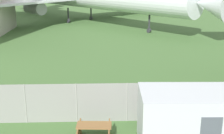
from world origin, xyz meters
name	(u,v)px	position (x,y,z in m)	size (l,w,h in m)	color
perimeter_fence	(77,103)	(0.00, 9.91, 1.03)	(56.07, 0.07, 2.06)	gray
portable_cabin	(187,119)	(4.94, 7.46, 1.25)	(4.20, 2.64, 2.50)	silver
picnic_bench_open_grass	(94,131)	(0.90, 8.05, 0.47)	(1.64, 1.49, 0.76)	brown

